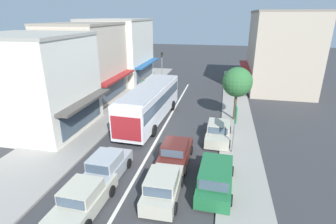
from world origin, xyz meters
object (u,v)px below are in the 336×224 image
traffic_light_downstreet (162,62)px  directional_road_sign (235,117)px  sedan_adjacent_lane_trail (83,199)px  parked_sedan_kerb_second (218,132)px  sedan_adjacent_lane_lead (175,153)px  pedestrian_with_handbag_near (144,84)px  hatchback_behind_bus_near (163,187)px  hatchback_queue_gap_filler (108,166)px  parked_wagon_kerb_front (215,177)px  street_tree_right (237,82)px  city_bus (150,101)px

traffic_light_downstreet → directional_road_sign: 21.75m
sedan_adjacent_lane_trail → traffic_light_downstreet: 26.99m
parked_sedan_kerb_second → directional_road_sign: size_ratio=1.18×
sedan_adjacent_lane_lead → pedestrian_with_handbag_near: bearing=113.9°
hatchback_behind_bus_near → pedestrian_with_handbag_near: pedestrian_with_handbag_near is taller
hatchback_queue_gap_filler → directional_road_sign: (7.27, 4.40, 1.99)m
sedan_adjacent_lane_trail → sedan_adjacent_lane_lead: (3.56, 5.33, 0.00)m
parked_sedan_kerb_second → traffic_light_downstreet: 19.59m
pedestrian_with_handbag_near → hatchback_queue_gap_filler: bearing=-79.6°
parked_wagon_kerb_front → parked_sedan_kerb_second: size_ratio=1.08×
street_tree_right → traffic_light_downstreet: bearing=126.9°
hatchback_queue_gap_filler → sedan_adjacent_lane_trail: bearing=-89.2°
parked_sedan_kerb_second → street_tree_right: (1.31, 4.32, 2.90)m
sedan_adjacent_lane_lead → traffic_light_downstreet: bearing=105.5°
street_tree_right → hatchback_queue_gap_filler: bearing=-125.0°
hatchback_queue_gap_filler → parked_sedan_kerb_second: bearing=45.9°
city_bus → sedan_adjacent_lane_lead: 7.52m
sedan_adjacent_lane_trail → directional_road_sign: size_ratio=1.18×
hatchback_queue_gap_filler → pedestrian_with_handbag_near: (-3.33, 18.06, 0.36)m
sedan_adjacent_lane_lead → directional_road_sign: 4.64m
parked_wagon_kerb_front → pedestrian_with_handbag_near: size_ratio=2.80×
hatchback_queue_gap_filler → pedestrian_with_handbag_near: size_ratio=2.30×
hatchback_queue_gap_filler → sedan_adjacent_lane_trail: 2.90m
hatchback_behind_bus_near → parked_sedan_kerb_second: hatchback_behind_bus_near is taller
street_tree_right → pedestrian_with_handbag_near: street_tree_right is taller
city_bus → parked_wagon_kerb_front: bearing=-55.0°
hatchback_behind_bus_near → city_bus: bearing=109.1°
directional_road_sign → pedestrian_with_handbag_near: (-10.60, 13.67, -1.64)m
traffic_light_downstreet → directional_road_sign: size_ratio=1.17×
parked_wagon_kerb_front → traffic_light_downstreet: 25.31m
hatchback_behind_bus_near → directional_road_sign: (3.64, 5.61, 1.99)m
sedan_adjacent_lane_trail → parked_wagon_kerb_front: size_ratio=0.93×
sedan_adjacent_lane_trail → parked_sedan_kerb_second: (6.17, 9.31, 0.00)m
city_bus → traffic_light_downstreet: traffic_light_downstreet is taller
parked_sedan_kerb_second → street_tree_right: bearing=73.2°
city_bus → pedestrian_with_handbag_near: (-3.43, 9.08, -0.81)m
parked_sedan_kerb_second → parked_wagon_kerb_front: bearing=-89.6°
pedestrian_with_handbag_near → sedan_adjacent_lane_trail: bearing=-80.9°
sedan_adjacent_lane_trail → parked_wagon_kerb_front: 6.94m
hatchback_behind_bus_near → traffic_light_downstreet: size_ratio=0.89×
hatchback_behind_bus_near → pedestrian_with_handbag_near: bearing=109.8°
parked_sedan_kerb_second → traffic_light_downstreet: (-8.56, 17.48, 2.19)m
city_bus → traffic_light_downstreet: size_ratio=2.61×
traffic_light_downstreet → pedestrian_with_handbag_near: traffic_light_downstreet is taller
parked_sedan_kerb_second → pedestrian_with_handbag_near: size_ratio=2.60×
sedan_adjacent_lane_trail → street_tree_right: (7.48, 13.63, 2.90)m
directional_road_sign → traffic_light_downstreet: bearing=116.3°
sedan_adjacent_lane_trail → sedan_adjacent_lane_lead: 6.41m
city_bus → street_tree_right: street_tree_right is taller
sedan_adjacent_lane_trail → pedestrian_with_handbag_near: bearing=99.1°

